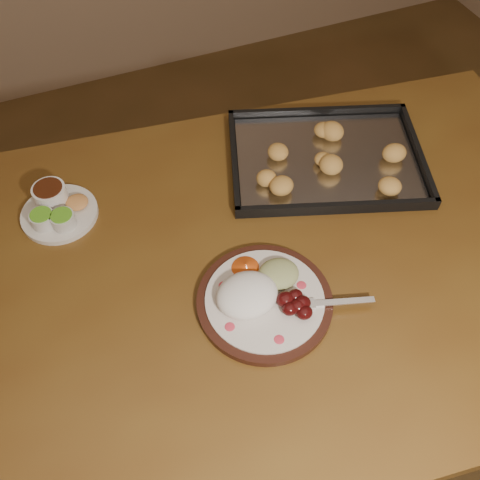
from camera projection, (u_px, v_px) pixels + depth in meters
name	position (u px, v px, depth m)	size (l,w,h in m)	color
ground	(286.00, 475.00, 1.51)	(4.00, 4.00, 0.00)	brown
dining_table	(245.00, 291.00, 1.12)	(1.60, 1.08, 0.75)	brown
dinner_plate	(262.00, 296.00, 0.97)	(0.31, 0.25, 0.06)	black
condiment_saucer	(56.00, 209.00, 1.10)	(0.16, 0.16, 0.05)	silver
baking_tray	(326.00, 157.00, 1.20)	(0.51, 0.44, 0.04)	black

